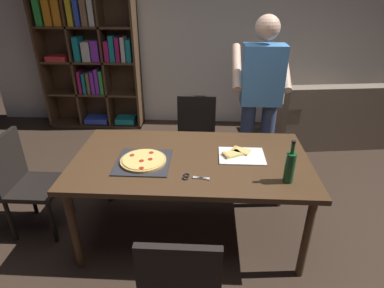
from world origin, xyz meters
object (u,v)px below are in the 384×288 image
at_px(couch, 337,119).
at_px(kitchen_scissors, 191,177).
at_px(dining_table, 191,165).
at_px(chair_far_side, 196,133).
at_px(bookshelf, 90,57).
at_px(person_serving_pizza, 260,98).
at_px(chair_near_camera, 181,286).
at_px(pepperoni_pizza_on_tray, 143,161).
at_px(wine_bottle, 290,167).
at_px(chair_left_end, 24,178).

bearing_deg(couch, kitchen_scissors, -129.81).
relative_size(dining_table, chair_far_side, 2.06).
relative_size(dining_table, bookshelf, 0.95).
relative_size(couch, person_serving_pizza, 1.02).
height_order(chair_near_camera, couch, chair_near_camera).
distance_m(chair_far_side, couch, 2.16).
distance_m(chair_near_camera, chair_far_side, 1.98).
xyz_separation_m(dining_table, chair_far_side, (0.00, 0.99, -0.17)).
height_order(dining_table, pepperoni_pizza_on_tray, pepperoni_pizza_on_tray).
distance_m(bookshelf, wine_bottle, 3.52).
distance_m(chair_near_camera, couch, 3.54).
bearing_deg(chair_left_end, kitchen_scissors, -11.08).
bearing_deg(dining_table, person_serving_pizza, 50.95).
height_order(chair_near_camera, kitchen_scissors, chair_near_camera).
relative_size(pepperoni_pizza_on_tray, wine_bottle, 1.30).
bearing_deg(bookshelf, wine_bottle, -49.53).
relative_size(chair_far_side, bookshelf, 0.46).
distance_m(dining_table, kitchen_scissors, 0.29).
distance_m(chair_left_end, person_serving_pizza, 2.23).
height_order(dining_table, bookshelf, bookshelf).
height_order(chair_left_end, wine_bottle, wine_bottle).
height_order(chair_far_side, bookshelf, bookshelf).
xyz_separation_m(chair_far_side, person_serving_pizza, (0.62, -0.22, 0.49)).
relative_size(couch, pepperoni_pizza_on_tray, 4.35).
xyz_separation_m(couch, person_serving_pizza, (-1.28, -1.22, 0.70)).
relative_size(pepperoni_pizza_on_tray, kitchen_scissors, 2.10).
bearing_deg(wine_bottle, bookshelf, 130.47).
bearing_deg(chair_left_end, chair_near_camera, -34.98).
relative_size(bookshelf, person_serving_pizza, 1.11).
xyz_separation_m(chair_far_side, pepperoni_pizza_on_tray, (-0.36, -1.08, 0.25)).
height_order(pepperoni_pizza_on_tray, wine_bottle, wine_bottle).
relative_size(couch, wine_bottle, 5.68).
height_order(dining_table, chair_near_camera, chair_near_camera).
distance_m(bookshelf, kitchen_scissors, 3.12).
xyz_separation_m(couch, wine_bottle, (-1.22, -2.28, 0.57)).
bearing_deg(chair_left_end, dining_table, 0.00).
xyz_separation_m(dining_table, chair_near_camera, (-0.00, -0.99, -0.17)).
relative_size(bookshelf, kitchen_scissors, 9.94).
relative_size(chair_near_camera, person_serving_pizza, 0.51).
height_order(chair_near_camera, pepperoni_pizza_on_tray, chair_near_camera).
bearing_deg(chair_left_end, chair_far_side, 34.98).
bearing_deg(kitchen_scissors, pepperoni_pizza_on_tray, 153.09).
relative_size(chair_near_camera, pepperoni_pizza_on_tray, 2.18).
height_order(chair_far_side, couch, chair_far_side).
bearing_deg(chair_left_end, bookshelf, 94.25).
height_order(chair_far_side, chair_left_end, same).
bearing_deg(dining_table, chair_near_camera, -90.00).
bearing_deg(chair_far_side, chair_left_end, -145.02).
height_order(bookshelf, wine_bottle, bookshelf).
bearing_deg(wine_bottle, person_serving_pizza, 93.58).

